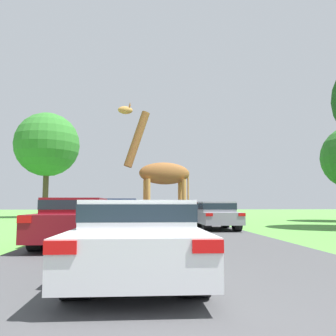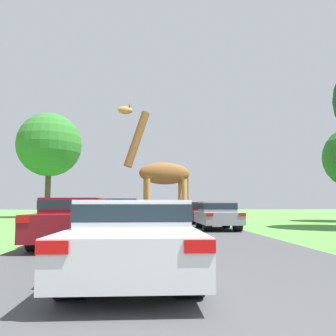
# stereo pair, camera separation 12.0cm
# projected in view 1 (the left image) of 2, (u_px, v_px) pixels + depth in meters

# --- Properties ---
(road) EXTENTS (7.97, 120.00, 0.00)m
(road) POSITION_uv_depth(u_px,v_px,m) (151.00, 218.00, 30.20)
(road) COLOR #424244
(road) RESTS_ON ground
(giraffe_near_road) EXTENTS (2.84, 0.98, 5.07)m
(giraffe_near_road) POSITION_uv_depth(u_px,v_px,m) (160.00, 174.00, 13.55)
(giraffe_near_road) COLOR #B77F3D
(giraffe_near_road) RESTS_ON ground
(car_lead_maroon) EXTENTS (1.88, 4.62, 1.27)m
(car_lead_maroon) POSITION_uv_depth(u_px,v_px,m) (138.00, 235.00, 6.00)
(car_lead_maroon) COLOR silver
(car_lead_maroon) RESTS_ON ground
(car_queue_right) EXTENTS (1.82, 4.76, 1.38)m
(car_queue_right) POSITION_uv_depth(u_px,v_px,m) (76.00, 220.00, 10.65)
(car_queue_right) COLOR maroon
(car_queue_right) RESTS_ON ground
(car_queue_left) EXTENTS (1.93, 4.19, 1.42)m
(car_queue_left) POSITION_uv_depth(u_px,v_px,m) (157.00, 210.00, 28.26)
(car_queue_left) COLOR black
(car_queue_left) RESTS_ON ground
(car_far_ahead) EXTENTS (1.96, 4.52, 1.46)m
(car_far_ahead) POSITION_uv_depth(u_px,v_px,m) (118.00, 213.00, 17.00)
(car_far_ahead) COLOR navy
(car_far_ahead) RESTS_ON ground
(car_verge_right) EXTENTS (1.78, 4.60, 1.33)m
(car_verge_right) POSITION_uv_depth(u_px,v_px,m) (200.00, 212.00, 22.89)
(car_verge_right) COLOR #561914
(car_verge_right) RESTS_ON ground
(car_rear_follower) EXTENTS (1.73, 3.97, 1.32)m
(car_rear_follower) POSITION_uv_depth(u_px,v_px,m) (216.00, 214.00, 17.13)
(car_rear_follower) COLOR gray
(car_rear_follower) RESTS_ON ground
(tree_far_right) EXTENTS (5.94, 5.94, 9.72)m
(tree_far_right) POSITION_uv_depth(u_px,v_px,m) (47.00, 145.00, 33.12)
(tree_far_right) COLOR #4C3828
(tree_far_right) RESTS_ON ground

